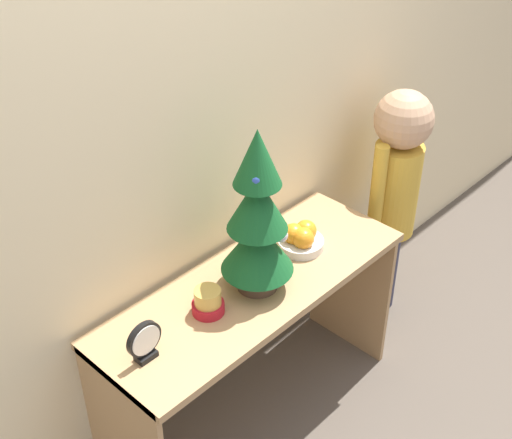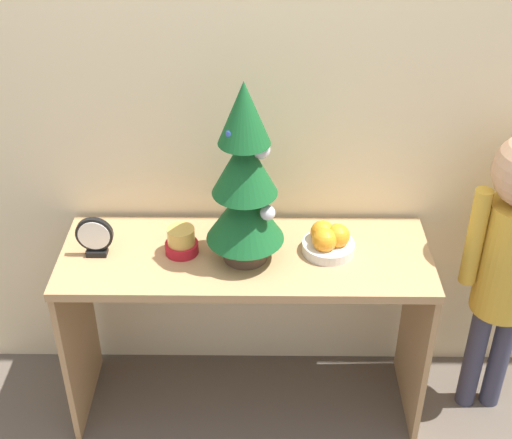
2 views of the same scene
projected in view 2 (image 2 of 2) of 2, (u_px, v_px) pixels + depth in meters
back_wall at (246, 61)px, 2.24m from camera, size 7.00×0.05×2.50m
console_table at (246, 289)px, 2.42m from camera, size 1.22×0.43×0.69m
mini_tree at (246, 182)px, 2.16m from camera, size 0.25×0.25×0.61m
fruit_bowl at (328, 240)px, 2.32m from camera, size 0.17×0.17×0.10m
singing_bowl at (181, 242)px, 2.32m from camera, size 0.11×0.11×0.09m
desk_clock at (95, 237)px, 2.29m from camera, size 0.12×0.04×0.14m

